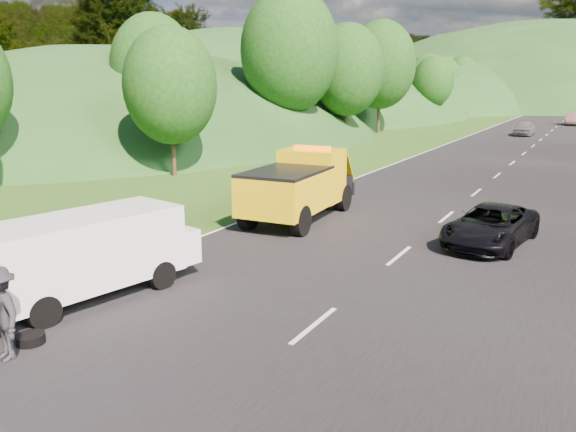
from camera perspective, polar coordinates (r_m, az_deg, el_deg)
The scene contains 14 objects.
ground at distance 15.96m, azimuth -3.78°, elevation -6.29°, with size 320.00×320.00×0.00m, color #38661E.
road_surface at distance 53.09m, azimuth 23.64°, elevation 6.53°, with size 14.00×200.00×0.02m, color black.
tree_line_left at distance 77.69m, azimuth 8.82°, elevation 9.33°, with size 14.00×140.00×14.00m, color #2A5F1B, non-canonical shape.
tow_truck at distance 22.34m, azimuth 1.21°, elevation 3.15°, with size 2.90×6.75×2.83m.
white_van at distance 15.02m, azimuth -19.61°, elevation -3.41°, with size 3.74×6.48×2.17m.
woman at distance 18.64m, azimuth -12.67°, elevation -3.67°, with size 0.58×0.43×1.60m, color silver.
child at distance 16.70m, azimuth -15.35°, elevation -5.85°, with size 0.50×0.39×1.03m, color tan.
worker at distance 12.83m, azimuth -26.76°, elevation -12.90°, with size 1.25×0.72×1.94m, color #222227.
suitcase at distance 18.37m, azimuth -15.19°, elevation -3.13°, with size 0.36×0.20×0.58m, color brown.
spare_tire at distance 13.29m, azimuth -24.63°, elevation -11.74°, with size 0.59×0.59×0.20m, color black.
passing_suv at distance 20.25m, azimuth 19.76°, elevation -2.77°, with size 2.19×4.75×1.32m, color black.
dist_car_a at distance 63.28m, azimuth 22.85°, elevation 7.53°, with size 1.78×4.43×1.51m, color #58565C.
dist_car_b at distance 81.59m, azimuth 26.91°, elevation 8.24°, with size 1.60×4.60×1.52m, color brown.
dist_car_c at distance 110.85m, azimuth 26.15°, elevation 9.32°, with size 1.91×4.69×1.36m, color brown.
Camera 1 is at (8.25, -12.56, 5.38)m, focal length 35.00 mm.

